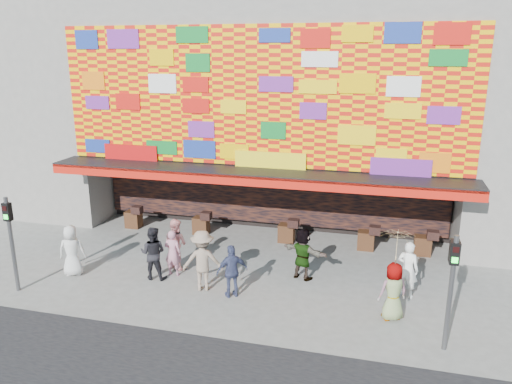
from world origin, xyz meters
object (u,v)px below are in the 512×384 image
ped_c (153,253)px  parasol (397,246)px  ped_f (303,254)px  signal_right (452,280)px  ped_e (232,271)px  ped_h (408,269)px  ped_a (72,251)px  ped_i (176,243)px  ped_b (173,253)px  ped_d (203,261)px  signal_left (11,234)px  ped_g (393,292)px

ped_c → parasol: bearing=169.0°
ped_c → ped_f: 4.80m
signal_right → ped_e: 6.13m
ped_e → ped_c: bearing=-45.7°
ped_f → ped_h: bearing=-165.8°
ped_a → ped_e: (5.50, -0.12, -0.03)m
ped_h → ped_i: bearing=19.8°
ped_a → ped_b: ped_a is taller
ped_i → ped_d: bearing=158.1°
signal_right → parasol: size_ratio=1.64×
ped_c → ped_e: bearing=163.2°
ped_e → signal_right: bearing=132.8°
signal_left → ped_f: size_ratio=1.76×
ped_b → ped_e: ped_e is taller
signal_left → ped_h: bearing=12.9°
ped_e → ped_g: bearing=143.6°
ped_d → ped_i: ped_d is taller
ped_f → parasol: size_ratio=0.93×
ped_c → signal_right: bearing=162.2°
ped_e → parasol: (4.62, -0.14, 1.32)m
ped_c → parasol: size_ratio=0.96×
ped_c → ped_i: size_ratio=1.01×
ped_f → parasol: 3.62m
signal_right → ped_g: bearing=137.4°
ped_d → ped_g: size_ratio=1.16×
ped_g → ped_h: bearing=-131.4°
ped_g → ped_h: 1.54m
ped_g → parasol: size_ratio=0.90×
ped_c → ped_d: (1.82, -0.33, 0.08)m
signal_right → ped_a: (-11.40, 1.42, -1.01)m
ped_b → signal_left: bearing=28.0°
ped_c → ped_g: ped_c is taller
signal_left → ped_c: bearing=26.8°
signal_left → ped_f: (8.33, 3.06, -1.01)m
signal_left → ped_i: signal_left is taller
parasol → signal_right: bearing=-42.6°
signal_left → ped_c: (3.68, 1.86, -0.99)m
ped_c → ped_i: (0.37, 0.96, -0.01)m
ped_a → ped_d: ped_d is taller
parasol → ped_b: bearing=171.1°
ped_i → ped_g: bearing=-173.2°
signal_right → ped_c: (-8.72, 1.86, -0.99)m
signal_left → ped_b: signal_left is taller
ped_e → ped_h: size_ratio=0.94×
signal_right → ped_g: size_ratio=1.82×
ped_a → ped_b: size_ratio=1.10×
signal_right → ped_a: size_ratio=1.76×
ped_g → ped_e: bearing=-27.4°
ped_b → ped_f: 4.23m
ped_f → ped_i: ped_i is taller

